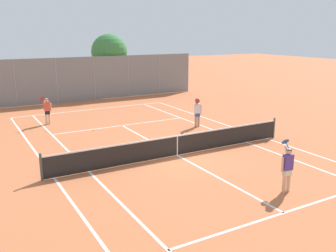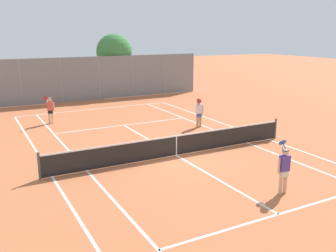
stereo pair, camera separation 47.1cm
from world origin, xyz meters
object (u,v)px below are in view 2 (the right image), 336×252
(player_near_side, at_px, (284,168))
(player_far_right, at_px, (199,112))
(loose_tennis_ball_0, at_px, (48,130))
(tree_behind_left, at_px, (115,53))
(tennis_net, at_px, (176,145))
(player_far_left, at_px, (50,109))
(loose_tennis_ball_2, at_px, (131,145))
(loose_tennis_ball_1, at_px, (95,130))

(player_near_side, relative_size, player_far_right, 1.00)
(loose_tennis_ball_0, bearing_deg, player_far_right, -21.92)
(player_near_side, distance_m, player_far_right, 9.53)
(loose_tennis_ball_0, relative_size, tree_behind_left, 0.01)
(tennis_net, xyz_separation_m, player_far_left, (-3.76, 8.94, 0.42))
(player_near_side, height_order, loose_tennis_ball_2, player_near_side)
(tennis_net, bearing_deg, player_far_left, 112.78)
(tennis_net, height_order, loose_tennis_ball_2, tennis_net)
(player_near_side, height_order, loose_tennis_ball_0, player_near_side)
(player_near_side, xyz_separation_m, player_far_right, (2.48, 9.20, 0.00))
(player_far_left, relative_size, loose_tennis_ball_2, 26.88)
(player_far_left, relative_size, loose_tennis_ball_0, 26.88)
(player_far_right, xyz_separation_m, loose_tennis_ball_1, (-5.61, 2.15, -0.89))
(player_far_left, bearing_deg, loose_tennis_ball_1, -56.70)
(player_far_right, bearing_deg, loose_tennis_ball_2, -163.36)
(player_near_side, bearing_deg, loose_tennis_ball_2, 107.80)
(loose_tennis_ball_1, height_order, tree_behind_left, tree_behind_left)
(loose_tennis_ball_2, bearing_deg, loose_tennis_ball_1, 100.17)
(loose_tennis_ball_0, relative_size, loose_tennis_ball_1, 1.00)
(tree_behind_left, bearing_deg, tennis_net, -101.85)
(player_far_left, xyz_separation_m, player_far_right, (7.50, -5.02, 0.00))
(player_near_side, relative_size, tree_behind_left, 0.33)
(loose_tennis_ball_0, height_order, loose_tennis_ball_2, same)
(tennis_net, height_order, player_far_right, player_far_right)
(loose_tennis_ball_1, bearing_deg, loose_tennis_ball_0, 155.79)
(tennis_net, height_order, loose_tennis_ball_1, tennis_net)
(tennis_net, distance_m, tree_behind_left, 17.99)
(loose_tennis_ball_0, bearing_deg, tennis_net, -59.19)
(player_near_side, bearing_deg, player_far_right, 74.89)
(loose_tennis_ball_0, height_order, loose_tennis_ball_1, same)
(tennis_net, height_order, tree_behind_left, tree_behind_left)
(tennis_net, relative_size, player_far_left, 6.76)
(loose_tennis_ball_0, bearing_deg, loose_tennis_ball_1, -24.21)
(loose_tennis_ball_1, bearing_deg, tennis_net, -72.88)
(player_far_right, height_order, loose_tennis_ball_2, player_far_right)
(tennis_net, bearing_deg, loose_tennis_ball_0, 120.81)
(tennis_net, distance_m, player_near_side, 5.44)
(player_far_left, bearing_deg, player_far_right, -33.78)
(player_near_side, bearing_deg, tree_behind_left, 83.99)
(player_far_right, distance_m, tree_behind_left, 13.69)
(tennis_net, distance_m, loose_tennis_ball_0, 8.34)
(loose_tennis_ball_2, height_order, tree_behind_left, tree_behind_left)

